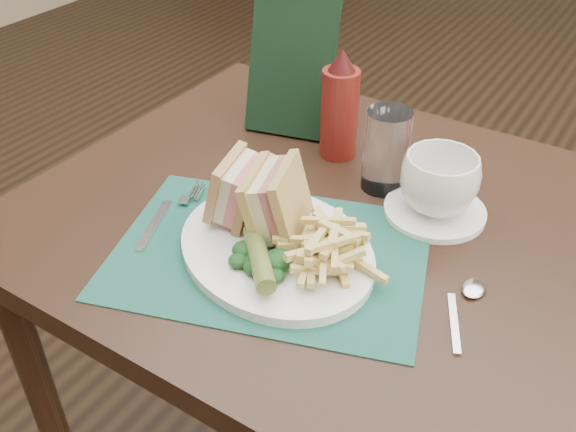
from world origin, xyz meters
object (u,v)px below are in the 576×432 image
(check_presenter, at_px, (292,65))
(placemat, at_px, (270,254))
(sandwich_half_b, at_px, (262,198))
(sandwich_half_a, at_px, (225,185))
(drinking_glass, at_px, (386,150))
(table_main, at_px, (325,377))
(coffee_cup, at_px, (439,183))
(plate, at_px, (276,249))
(saucer, at_px, (435,211))
(ketchup_bottle, at_px, (340,104))

(check_presenter, bearing_deg, placemat, -76.16)
(placemat, xyz_separation_m, sandwich_half_b, (-0.03, 0.02, 0.07))
(sandwich_half_a, xyz_separation_m, drinking_glass, (0.15, 0.21, -0.00))
(table_main, height_order, coffee_cup, coffee_cup)
(sandwich_half_a, relative_size, check_presenter, 0.38)
(sandwich_half_a, relative_size, sandwich_half_b, 0.90)
(plate, relative_size, coffee_cup, 2.66)
(sandwich_half_b, xyz_separation_m, saucer, (0.18, 0.19, -0.06))
(coffee_cup, height_order, drinking_glass, drinking_glass)
(sandwich_half_a, height_order, saucer, sandwich_half_a)
(check_presenter, bearing_deg, sandwich_half_b, -78.44)
(plate, bearing_deg, ketchup_bottle, 124.13)
(plate, relative_size, ketchup_bottle, 1.61)
(sandwich_half_a, xyz_separation_m, saucer, (0.24, 0.18, -0.06))
(plate, height_order, drinking_glass, drinking_glass)
(plate, xyz_separation_m, sandwich_half_a, (-0.10, 0.02, 0.06))
(plate, xyz_separation_m, drinking_glass, (0.05, 0.23, 0.06))
(saucer, distance_m, coffee_cup, 0.05)
(saucer, xyz_separation_m, coffee_cup, (0.00, 0.00, 0.05))
(drinking_glass, bearing_deg, check_presenter, 158.28)
(sandwich_half_a, xyz_separation_m, check_presenter, (-0.08, 0.30, 0.05))
(sandwich_half_b, relative_size, saucer, 0.70)
(saucer, bearing_deg, check_presenter, 160.24)
(table_main, relative_size, ketchup_bottle, 4.84)
(plate, bearing_deg, coffee_cup, 76.65)
(placemat, distance_m, sandwich_half_b, 0.08)
(saucer, relative_size, ketchup_bottle, 0.81)
(sandwich_half_a, bearing_deg, table_main, 29.26)
(table_main, bearing_deg, ketchup_bottle, 117.02)
(sandwich_half_a, distance_m, sandwich_half_b, 0.06)
(sandwich_half_b, bearing_deg, coffee_cup, 29.50)
(table_main, relative_size, saucer, 6.00)
(sandwich_half_a, height_order, coffee_cup, sandwich_half_a)
(plate, relative_size, drinking_glass, 2.31)
(ketchup_bottle, bearing_deg, placemat, -79.46)
(plate, relative_size, check_presenter, 1.22)
(placemat, distance_m, sandwich_half_a, 0.12)
(coffee_cup, distance_m, ketchup_bottle, 0.22)
(table_main, distance_m, ketchup_bottle, 0.50)
(sandwich_half_b, height_order, coffee_cup, sandwich_half_b)
(plate, distance_m, drinking_glass, 0.24)
(placemat, distance_m, drinking_glass, 0.25)
(table_main, bearing_deg, saucer, 30.26)
(plate, relative_size, sandwich_half_b, 2.86)
(coffee_cup, bearing_deg, sandwich_half_a, -143.26)
(plate, bearing_deg, sandwich_half_a, -171.06)
(table_main, relative_size, plate, 3.00)
(table_main, relative_size, sandwich_half_a, 9.55)
(drinking_glass, bearing_deg, sandwich_half_a, -125.22)
(drinking_glass, distance_m, ketchup_bottle, 0.12)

